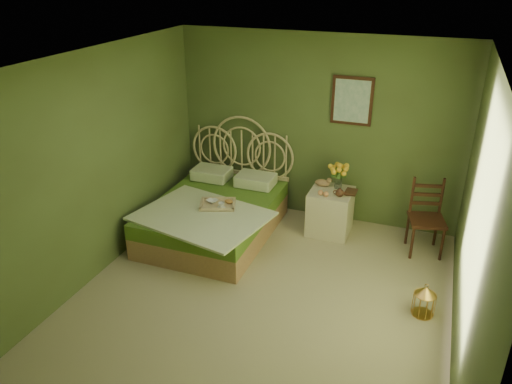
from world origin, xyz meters
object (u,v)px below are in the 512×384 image
at_px(nightstand, 331,207).
at_px(chair, 428,212).
at_px(birdcage, 424,301).
at_px(bed, 216,212).

distance_m(nightstand, chair, 1.26).
distance_m(chair, birdcage, 1.44).
xyz_separation_m(chair, birdcage, (0.09, -1.39, -0.36)).
bearing_deg(birdcage, chair, 93.79).
bearing_deg(birdcage, nightstand, 133.40).
bearing_deg(birdcage, bed, 163.43).
distance_m(bed, birdcage, 2.92).
bearing_deg(nightstand, chair, -1.08).
height_order(bed, nightstand, bed).
bearing_deg(chair, nightstand, 164.48).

